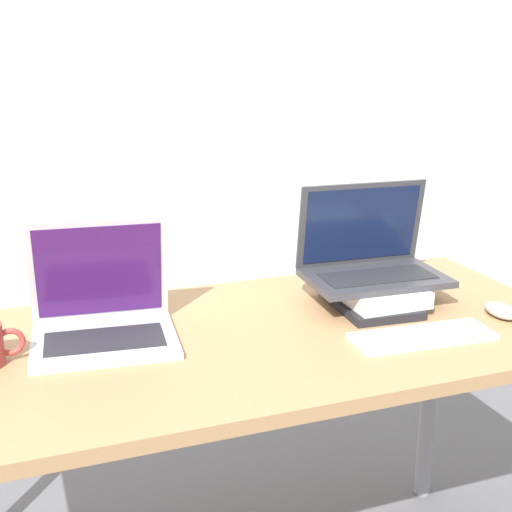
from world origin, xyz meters
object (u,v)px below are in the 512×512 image
object	(u,v)px
book_stack	(373,294)
laptop_on_books	(370,259)
wireless_keyboard	(422,336)
laptop_left	(103,316)
mouse	(501,311)

from	to	relation	value
book_stack	laptop_on_books	bearing A→B (deg)	74.62
wireless_keyboard	laptop_left	bearing A→B (deg)	159.29
laptop_left	book_stack	world-z (taller)	laptop_left
mouse	wireless_keyboard	bearing A→B (deg)	-168.84
laptop_left	mouse	world-z (taller)	laptop_left
book_stack	wireless_keyboard	distance (m)	0.23
laptop_left	wireless_keyboard	world-z (taller)	laptop_left
book_stack	wireless_keyboard	xyz separation A→B (m)	(-0.00, -0.22, -0.02)
book_stack	mouse	distance (m)	0.30
laptop_left	wireless_keyboard	bearing A→B (deg)	-20.71
laptop_on_books	wireless_keyboard	bearing A→B (deg)	-92.70
laptop_left	book_stack	distance (m)	0.66
mouse	laptop_on_books	bearing A→B (deg)	137.77
laptop_on_books	mouse	world-z (taller)	laptop_on_books
laptop_on_books	mouse	distance (m)	0.33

